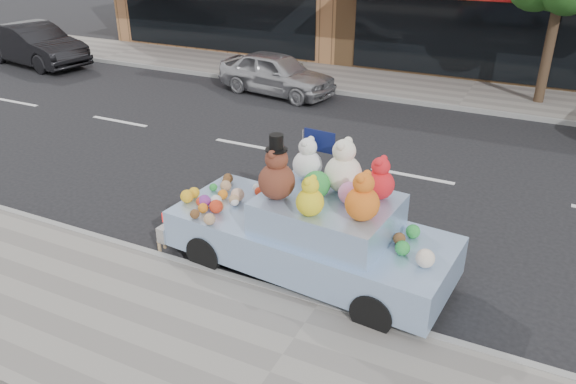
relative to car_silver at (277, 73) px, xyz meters
The scene contains 8 objects.
ground 6.86m from the car_silver, 37.95° to the right, with size 120.00×120.00×0.00m, color black.
near_sidewalk 12.00m from the car_silver, 63.27° to the right, with size 60.00×3.00×0.12m, color gray.
far_sidewalk 5.89m from the car_silver, 23.09° to the left, with size 60.00×3.00×0.12m, color gray.
near_kerb 10.68m from the car_silver, 59.65° to the right, with size 60.00×0.12×0.13m, color gray.
far_kerb 5.48m from the car_silver, ahead, with size 60.00×0.12×0.13m, color gray.
car_silver is the anchor object (origin of this frame).
car_dark 9.63m from the car_silver, behind, with size 1.58×4.54×1.50m, color black.
art_car 9.75m from the car_silver, 59.84° to the right, with size 4.62×2.12×2.32m.
Camera 1 is at (2.40, -10.92, 5.00)m, focal length 35.00 mm.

